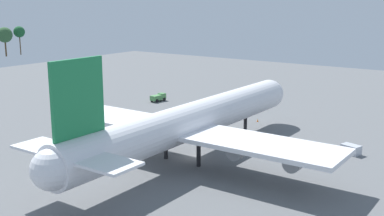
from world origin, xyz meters
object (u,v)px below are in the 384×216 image
baggage_tug (158,97)px  cargo_container_fore (351,149)px  catering_truck (207,120)px  cargo_airplane (191,122)px  safety_cone_nose (258,120)px

baggage_tug → cargo_container_fore: 58.67m
catering_truck → cargo_container_fore: 31.76m
cargo_airplane → catering_truck: bearing=26.3°
baggage_tug → catering_truck: bearing=-119.0°
baggage_tug → catering_truck: size_ratio=0.91×
cargo_container_fore → safety_cone_nose: bearing=65.4°
cargo_airplane → cargo_container_fore: size_ratio=17.91×
cargo_airplane → catering_truck: 23.08m
catering_truck → safety_cone_nose: size_ratio=8.75×
cargo_container_fore → safety_cone_nose: cargo_container_fore is taller
cargo_airplane → safety_cone_nose: (29.27, 2.46, -6.19)m
baggage_tug → cargo_container_fore: size_ratio=1.31×
safety_cone_nose → catering_truck: bearing=140.6°
safety_cone_nose → baggage_tug: bearing=81.9°
cargo_airplane → catering_truck: (20.13, 9.96, -5.33)m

